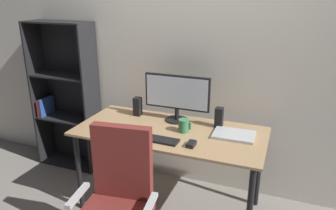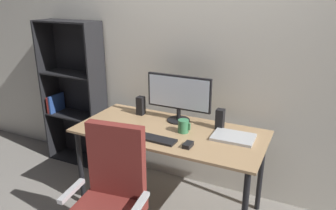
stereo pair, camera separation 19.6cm
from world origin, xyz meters
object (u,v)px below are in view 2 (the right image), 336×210
desk (170,139)px  laptop (233,137)px  office_chair (109,208)px  monitor (179,95)px  mouse (188,145)px  speaker_left (141,106)px  coffee_mug (183,126)px  speaker_right (220,119)px  keyboard (158,139)px  bookshelf (75,94)px

desk → laptop: bearing=8.5°
desk → office_chair: office_chair is taller
office_chair → monitor: bearing=78.5°
laptop → office_chair: size_ratio=0.32×
desk → mouse: mouse is taller
mouse → speaker_left: (-0.65, 0.42, 0.07)m
desk → coffee_mug: bearing=7.6°
speaker_right → keyboard: bearing=-130.1°
keyboard → speaker_left: speaker_left is taller
speaker_left → bookshelf: size_ratio=0.11×
office_chair → bookshelf: bookshelf is taller
keyboard → office_chair: 0.62m
monitor → office_chair: bearing=-93.9°
mouse → speaker_left: bearing=148.6°
monitor → laptop: size_ratio=1.81×
office_chair → keyboard: bearing=73.4°
desk → monitor: bearing=95.0°
monitor → speaker_right: monitor is taller
laptop → office_chair: 1.06m
monitor → speaker_right: size_ratio=3.41×
laptop → monitor: bearing=163.8°
monitor → bookshelf: (-1.29, 0.14, -0.21)m
keyboard → laptop: laptop is taller
laptop → speaker_left: (-0.91, 0.14, 0.07)m
monitor → mouse: (0.27, -0.43, -0.22)m
desk → speaker_right: speaker_right is taller
speaker_right → coffee_mug: bearing=-140.9°
monitor → keyboard: monitor is taller
monitor → speaker_right: (0.38, -0.01, -0.15)m
monitor → keyboard: 0.49m
speaker_right → office_chair: size_ratio=0.17×
office_chair → mouse: bearing=50.6°
laptop → speaker_left: bearing=170.5°
mouse → speaker_right: size_ratio=0.56×
keyboard → bookshelf: (-1.31, 0.57, 0.02)m
mouse → speaker_right: 0.44m
speaker_left → office_chair: size_ratio=0.17×
office_chair → bookshelf: bearing=130.1°
keyboard → coffee_mug: coffee_mug is taller
desk → laptop: (0.51, 0.08, 0.09)m
bookshelf → speaker_left: bearing=-9.4°
laptop → speaker_right: (-0.15, 0.14, 0.07)m
desk → mouse: (0.25, -0.21, 0.10)m
coffee_mug → speaker_left: bearing=159.0°
coffee_mug → office_chair: (-0.20, -0.76, -0.33)m
desk → mouse: 0.34m
mouse → keyboard: bearing=-177.8°
keyboard → mouse: mouse is taller
desk → coffee_mug: (0.12, 0.02, 0.14)m
speaker_right → bookshelf: (-1.66, 0.15, -0.06)m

